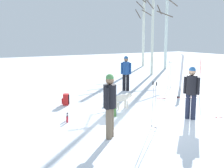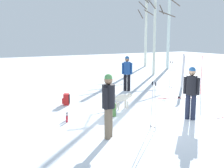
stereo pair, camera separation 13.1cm
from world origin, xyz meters
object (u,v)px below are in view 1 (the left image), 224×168
backpack_0 (112,110)px  birch_tree_5 (144,26)px  ski_pair_lying_0 (177,97)px  backpack_1 (66,100)px  ski_poles_0 (154,104)px  birch_tree_4 (153,23)px  person_1 (126,71)px  ski_poles_1 (170,74)px  ski_pair_planted_0 (200,75)px  dog (123,98)px  ski_pair_planted_1 (182,71)px  birch_tree_6 (166,22)px  water_bottle_0 (67,119)px  person_0 (191,89)px  water_bottle_1 (67,117)px  person_2 (110,102)px

backpack_0 → birch_tree_5: bearing=50.2°
ski_pair_lying_0 → backpack_1: backpack_1 is taller
ski_poles_0 → ski_pair_lying_0: bearing=38.5°
birch_tree_4 → person_1: bearing=-139.5°
ski_poles_1 → backpack_1: (-5.87, -0.64, -0.54)m
ski_pair_planted_0 → birch_tree_5: size_ratio=0.26×
ski_poles_0 → dog: bearing=79.4°
ski_pair_planted_0 → birch_tree_4: size_ratio=0.26×
person_1 → backpack_0: person_1 is taller
ski_pair_planted_1 → ski_pair_lying_0: (-1.64, -1.49, -0.89)m
ski_poles_1 → birch_tree_5: bearing=61.1°
ski_poles_0 → birch_tree_6: birch_tree_6 is taller
ski_pair_planted_0 → ski_poles_0: bearing=-149.7°
water_bottle_0 → person_0: bearing=-24.5°
ski_pair_planted_0 → birch_tree_6: (5.28, 8.61, 2.90)m
ski_pair_planted_1 → birch_tree_4: size_ratio=0.26×
ski_pair_planted_1 → water_bottle_1: (-7.00, -2.19, -0.78)m
person_2 → ski_pair_planted_1: bearing=32.8°
ski_pair_planted_0 → ski_poles_0: (-5.00, -2.92, -0.14)m
person_0 → water_bottle_0: bearing=155.5°
person_2 → ski_poles_1: bearing=37.0°
person_2 → backpack_1: bearing=86.4°
person_0 → ski_pair_planted_1: (3.48, 4.07, -0.08)m
ski_pair_lying_0 → ski_pair_planted_0: bearing=5.2°
ski_pair_lying_0 → backpack_0: (-3.90, -1.03, 0.20)m
person_2 → dog: 3.10m
dog → birch_tree_6: (9.83, 9.12, 3.40)m
person_2 → person_1: bearing=53.6°
dog → birch_tree_5: bearing=51.0°
person_2 → birch_tree_4: birch_tree_4 is taller
person_2 → dog: person_2 is taller
person_0 → ski_pair_planted_0: (3.34, 2.72, -0.09)m
person_2 → water_bottle_1: (-0.41, 2.05, -0.87)m
birch_tree_6 → backpack_1: bearing=-146.7°
backpack_1 → birch_tree_5: size_ratio=0.06×
ski_pair_planted_1 → backpack_1: size_ratio=4.10×
person_0 → water_bottle_1: person_0 is taller
backpack_1 → water_bottle_0: backpack_1 is taller
person_2 → birch_tree_6: size_ratio=0.23×
ski_pair_planted_1 → ski_poles_0: bearing=-140.2°
ski_pair_planted_0 → person_2: bearing=-155.9°
ski_poles_1 → backpack_0: 5.86m
ski_pair_lying_0 → water_bottle_1: water_bottle_1 is taller
dog → birch_tree_4: (6.69, 6.89, 3.18)m
backpack_0 → birch_tree_4: bearing=45.0°
water_bottle_0 → birch_tree_5: (11.84, 12.23, 3.48)m
water_bottle_0 → backpack_0: bearing=-3.6°
ski_pair_planted_0 → ski_pair_planted_1: ski_pair_planted_1 is taller
ski_pair_planted_1 → birch_tree_4: 6.03m
birch_tree_6 → person_1: bearing=-141.5°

